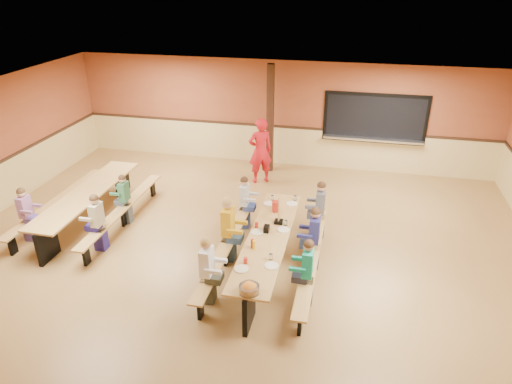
# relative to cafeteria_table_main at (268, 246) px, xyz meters

# --- Properties ---
(ground) EXTENTS (12.00, 12.00, 0.00)m
(ground) POSITION_rel_cafeteria_table_main_xyz_m (-0.70, 0.39, -0.53)
(ground) COLOR brown
(ground) RESTS_ON ground
(room_envelope) EXTENTS (12.04, 10.04, 3.02)m
(room_envelope) POSITION_rel_cafeteria_table_main_xyz_m (-0.70, 0.39, 0.16)
(room_envelope) COLOR brown
(room_envelope) RESTS_ON ground
(kitchen_pass_through) EXTENTS (2.78, 0.28, 1.38)m
(kitchen_pass_through) POSITION_rel_cafeteria_table_main_xyz_m (1.90, 5.35, 0.96)
(kitchen_pass_through) COLOR black
(kitchen_pass_through) RESTS_ON ground
(structural_post) EXTENTS (0.18, 0.18, 3.00)m
(structural_post) POSITION_rel_cafeteria_table_main_xyz_m (-0.90, 4.79, 0.97)
(structural_post) COLOR black
(structural_post) RESTS_ON ground
(cafeteria_table_main) EXTENTS (1.91, 3.70, 0.74)m
(cafeteria_table_main) POSITION_rel_cafeteria_table_main_xyz_m (0.00, 0.00, 0.00)
(cafeteria_table_main) COLOR #AA8143
(cafeteria_table_main) RESTS_ON ground
(cafeteria_table_second) EXTENTS (1.91, 3.70, 0.74)m
(cafeteria_table_second) POSITION_rel_cafeteria_table_main_xyz_m (-4.31, 0.96, 0.00)
(cafeteria_table_second) COLOR #AA8143
(cafeteria_table_second) RESTS_ON ground
(seated_child_white_left) EXTENTS (0.39, 0.32, 1.26)m
(seated_child_white_left) POSITION_rel_cafeteria_table_main_xyz_m (-0.83, -1.12, 0.10)
(seated_child_white_left) COLOR white
(seated_child_white_left) RESTS_ON ground
(seated_adult_yellow) EXTENTS (0.43, 0.36, 1.34)m
(seated_adult_yellow) POSITION_rel_cafeteria_table_main_xyz_m (-0.83, 0.18, 0.15)
(seated_adult_yellow) COLOR gold
(seated_adult_yellow) RESTS_ON ground
(seated_child_grey_left) EXTENTS (0.37, 0.30, 1.20)m
(seated_child_grey_left) POSITION_rel_cafeteria_table_main_xyz_m (-0.83, 1.49, 0.08)
(seated_child_grey_left) COLOR #B8B8B8
(seated_child_grey_left) RESTS_ON ground
(seated_child_teal_right) EXTENTS (0.38, 0.31, 1.23)m
(seated_child_teal_right) POSITION_rel_cafeteria_table_main_xyz_m (0.83, -0.78, 0.09)
(seated_child_teal_right) COLOR #179B84
(seated_child_teal_right) RESTS_ON ground
(seated_child_navy_right) EXTENTS (0.40, 0.33, 1.27)m
(seated_child_navy_right) POSITION_rel_cafeteria_table_main_xyz_m (0.83, 0.30, 0.11)
(seated_child_navy_right) COLOR navy
(seated_child_navy_right) RESTS_ON ground
(seated_child_char_right) EXTENTS (0.39, 0.32, 1.26)m
(seated_child_char_right) POSITION_rel_cafeteria_table_main_xyz_m (0.83, 1.47, 0.10)
(seated_child_char_right) COLOR #4C4F58
(seated_child_char_right) RESTS_ON ground
(seated_child_purple_sec) EXTENTS (0.36, 0.30, 1.19)m
(seated_child_purple_sec) POSITION_rel_cafeteria_table_main_xyz_m (-5.14, -0.02, 0.07)
(seated_child_purple_sec) COLOR #82537D
(seated_child_purple_sec) RESTS_ON ground
(seated_child_green_sec) EXTENTS (0.34, 0.28, 1.15)m
(seated_child_green_sec) POSITION_rel_cafeteria_table_main_xyz_m (-3.49, 1.12, 0.05)
(seated_child_green_sec) COLOR #2F6544
(seated_child_green_sec) RESTS_ON ground
(seated_child_tan_sec) EXTENTS (0.38, 0.31, 1.22)m
(seated_child_tan_sec) POSITION_rel_cafeteria_table_main_xyz_m (-3.49, -0.03, 0.09)
(seated_child_tan_sec) COLOR #B1AB8E
(seated_child_tan_sec) RESTS_ON ground
(standing_woman) EXTENTS (0.77, 0.69, 1.78)m
(standing_woman) POSITION_rel_cafeteria_table_main_xyz_m (-1.00, 3.94, 0.36)
(standing_woman) COLOR red
(standing_woman) RESTS_ON ground
(punch_pitcher) EXTENTS (0.16, 0.16, 0.22)m
(punch_pitcher) POSITION_rel_cafeteria_table_main_xyz_m (-0.05, 1.00, 0.32)
(punch_pitcher) COLOR #B02517
(punch_pitcher) RESTS_ON cafeteria_table_main
(chip_bowl) EXTENTS (0.32, 0.32, 0.15)m
(chip_bowl) POSITION_rel_cafeteria_table_main_xyz_m (0.03, -1.65, 0.29)
(chip_bowl) COLOR orange
(chip_bowl) RESTS_ON cafeteria_table_main
(napkin_dispenser) EXTENTS (0.10, 0.14, 0.13)m
(napkin_dispenser) POSITION_rel_cafeteria_table_main_xyz_m (-0.07, 0.17, 0.28)
(napkin_dispenser) COLOR black
(napkin_dispenser) RESTS_ON cafeteria_table_main
(condiment_mustard) EXTENTS (0.06, 0.06, 0.17)m
(condiment_mustard) POSITION_rel_cafeteria_table_main_xyz_m (-0.16, -0.46, 0.30)
(condiment_mustard) COLOR yellow
(condiment_mustard) RESTS_ON cafeteria_table_main
(condiment_ketchup) EXTENTS (0.06, 0.06, 0.17)m
(condiment_ketchup) POSITION_rel_cafeteria_table_main_xyz_m (-0.20, -0.43, 0.30)
(condiment_ketchup) COLOR #B2140F
(condiment_ketchup) RESTS_ON cafeteria_table_main
(table_paddle) EXTENTS (0.16, 0.16, 0.56)m
(table_paddle) POSITION_rel_cafeteria_table_main_xyz_m (0.10, 0.54, 0.35)
(table_paddle) COLOR black
(table_paddle) RESTS_ON cafeteria_table_main
(place_settings) EXTENTS (0.65, 3.30, 0.11)m
(place_settings) POSITION_rel_cafeteria_table_main_xyz_m (0.00, 0.00, 0.27)
(place_settings) COLOR beige
(place_settings) RESTS_ON cafeteria_table_main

